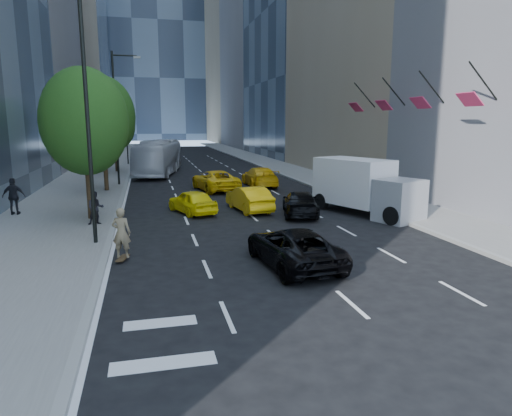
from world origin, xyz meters
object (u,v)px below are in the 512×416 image
object	(u,v)px
black_sedan_mercedes	(300,203)
city_bus	(159,157)
skateboarder	(122,236)
box_truck	(365,187)
black_sedan_lincoln	(293,247)

from	to	relation	value
black_sedan_mercedes	city_bus	world-z (taller)	city_bus
black_sedan_mercedes	skateboarder	bearing A→B (deg)	50.29
box_truck	black_sedan_lincoln	bearing A→B (deg)	-151.77
skateboarder	city_bus	world-z (taller)	city_bus
black_sedan_lincoln	city_bus	size ratio (longest dim) A/B	0.41
skateboarder	box_truck	bearing A→B (deg)	-140.16
skateboarder	city_bus	bearing A→B (deg)	-79.68
black_sedan_mercedes	box_truck	bearing A→B (deg)	-173.87
black_sedan_mercedes	box_truck	xyz separation A→B (m)	(3.48, -0.54, 0.86)
skateboarder	black_sedan_mercedes	xyz separation A→B (m)	(8.96, 6.37, -0.27)
city_bus	box_truck	bearing A→B (deg)	-53.38
black_sedan_mercedes	box_truck	size ratio (longest dim) A/B	0.68
city_bus	black_sedan_mercedes	bearing A→B (deg)	-60.85
city_bus	skateboarder	bearing A→B (deg)	-82.91
black_sedan_lincoln	black_sedan_mercedes	world-z (taller)	black_sedan_lincoln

